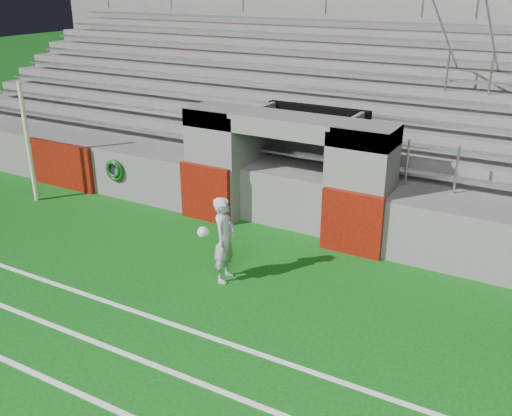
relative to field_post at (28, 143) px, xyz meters
The scene contains 5 objects.
ground 6.81m from the field_post, 16.51° to the right, with size 90.00×90.00×0.00m, color #0C4D0F.
field_post is the anchor object (origin of this frame).
stadium_structure 8.80m from the field_post, 43.72° to the left, with size 26.00×8.48×5.42m.
goalkeeper_with_ball 6.62m from the field_post, 10.09° to the right, with size 0.63×0.73×1.66m.
hose_coil 2.20m from the field_post, 30.42° to the left, with size 0.58×0.15×0.58m.
Camera 1 is at (5.33, -7.32, 5.32)m, focal length 40.00 mm.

